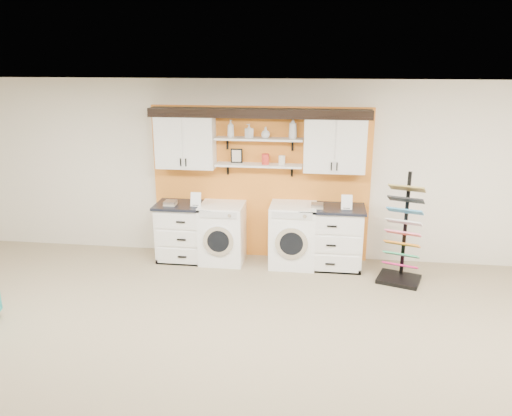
# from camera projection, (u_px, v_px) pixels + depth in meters

# --- Properties ---
(ceiling) EXTENTS (10.00, 10.00, 0.00)m
(ceiling) POSITION_uv_depth(u_px,v_px,m) (193.00, 100.00, 3.61)
(ceiling) COLOR white
(ceiling) RESTS_ON wall_back
(wall_back) EXTENTS (10.00, 0.00, 10.00)m
(wall_back) POSITION_uv_depth(u_px,v_px,m) (260.00, 171.00, 7.81)
(wall_back) COLOR beige
(wall_back) RESTS_ON floor
(accent_panel) EXTENTS (3.40, 0.07, 2.40)m
(accent_panel) POSITION_uv_depth(u_px,v_px,m) (260.00, 184.00, 7.84)
(accent_panel) COLOR orange
(accent_panel) RESTS_ON wall_back
(upper_cabinet_left) EXTENTS (0.90, 0.35, 0.84)m
(upper_cabinet_left) POSITION_uv_depth(u_px,v_px,m) (186.00, 141.00, 7.62)
(upper_cabinet_left) COLOR white
(upper_cabinet_left) RESTS_ON wall_back
(upper_cabinet_right) EXTENTS (0.90, 0.35, 0.84)m
(upper_cabinet_right) POSITION_uv_depth(u_px,v_px,m) (335.00, 144.00, 7.34)
(upper_cabinet_right) COLOR white
(upper_cabinet_right) RESTS_ON wall_back
(shelf_lower) EXTENTS (1.32, 0.28, 0.03)m
(shelf_lower) POSITION_uv_depth(u_px,v_px,m) (259.00, 165.00, 7.59)
(shelf_lower) COLOR white
(shelf_lower) RESTS_ON wall_back
(shelf_upper) EXTENTS (1.32, 0.28, 0.03)m
(shelf_upper) POSITION_uv_depth(u_px,v_px,m) (259.00, 139.00, 7.47)
(shelf_upper) COLOR white
(shelf_upper) RESTS_ON wall_back
(crown_molding) EXTENTS (3.30, 0.41, 0.13)m
(crown_molding) POSITION_uv_depth(u_px,v_px,m) (259.00, 112.00, 7.37)
(crown_molding) COLOR black
(crown_molding) RESTS_ON wall_back
(picture_frame) EXTENTS (0.18, 0.02, 0.22)m
(picture_frame) POSITION_uv_depth(u_px,v_px,m) (237.00, 156.00, 7.64)
(picture_frame) COLOR black
(picture_frame) RESTS_ON shelf_lower
(canister_red) EXTENTS (0.11, 0.11, 0.16)m
(canister_red) POSITION_uv_depth(u_px,v_px,m) (265.00, 159.00, 7.55)
(canister_red) COLOR red
(canister_red) RESTS_ON shelf_lower
(canister_cream) EXTENTS (0.10, 0.10, 0.14)m
(canister_cream) POSITION_uv_depth(u_px,v_px,m) (282.00, 160.00, 7.52)
(canister_cream) COLOR silver
(canister_cream) RESTS_ON shelf_lower
(base_cabinet_left) EXTENTS (0.94, 0.66, 0.92)m
(base_cabinet_left) POSITION_uv_depth(u_px,v_px,m) (187.00, 232.00, 7.89)
(base_cabinet_left) COLOR white
(base_cabinet_left) RESTS_ON floor
(base_cabinet_right) EXTENTS (0.98, 0.66, 0.96)m
(base_cabinet_right) POSITION_uv_depth(u_px,v_px,m) (331.00, 237.00, 7.60)
(base_cabinet_right) COLOR white
(base_cabinet_right) RESTS_ON floor
(washer) EXTENTS (0.67, 0.71, 0.93)m
(washer) POSITION_uv_depth(u_px,v_px,m) (223.00, 233.00, 7.81)
(washer) COLOR white
(washer) RESTS_ON floor
(dryer) EXTENTS (0.69, 0.71, 0.97)m
(dryer) POSITION_uv_depth(u_px,v_px,m) (293.00, 235.00, 7.67)
(dryer) COLOR white
(dryer) RESTS_ON floor
(sample_rack) EXTENTS (0.70, 0.63, 1.58)m
(sample_rack) POSITION_uv_depth(u_px,v_px,m) (402.00, 247.00, 7.09)
(sample_rack) COLOR black
(sample_rack) RESTS_ON floor
(soap_bottle_a) EXTENTS (0.14, 0.14, 0.26)m
(soap_bottle_a) POSITION_uv_depth(u_px,v_px,m) (231.00, 129.00, 7.48)
(soap_bottle_a) COLOR silver
(soap_bottle_a) RESTS_ON shelf_upper
(soap_bottle_b) EXTENTS (0.13, 0.13, 0.21)m
(soap_bottle_b) POSITION_uv_depth(u_px,v_px,m) (249.00, 131.00, 7.46)
(soap_bottle_b) COLOR silver
(soap_bottle_b) RESTS_ON shelf_upper
(soap_bottle_c) EXTENTS (0.16, 0.16, 0.16)m
(soap_bottle_c) POSITION_uv_depth(u_px,v_px,m) (266.00, 133.00, 7.43)
(soap_bottle_c) COLOR silver
(soap_bottle_c) RESTS_ON shelf_upper
(soap_bottle_d) EXTENTS (0.17, 0.17, 0.32)m
(soap_bottle_d) POSITION_uv_depth(u_px,v_px,m) (293.00, 128.00, 7.36)
(soap_bottle_d) COLOR silver
(soap_bottle_d) RESTS_ON shelf_upper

